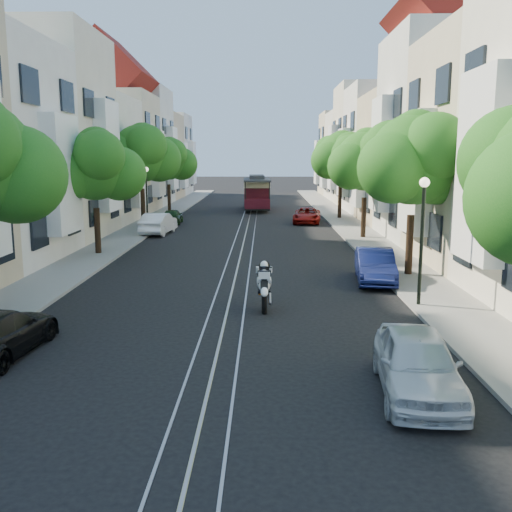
{
  "coord_description": "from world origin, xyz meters",
  "views": [
    {
      "loc": [
        1.18,
        -14.34,
        4.94
      ],
      "look_at": [
        0.89,
        6.97,
        1.2
      ],
      "focal_mm": 40.0,
      "sensor_mm": 36.0,
      "label": 1
    }
  ],
  "objects_px": {
    "lamp_east": "(423,222)",
    "tree_w_d": "(169,160)",
    "tree_w_c": "(142,154)",
    "lamp_west": "(147,190)",
    "sportbike_rider": "(264,282)",
    "tree_e_b": "(415,161)",
    "tree_e_d": "(342,157)",
    "tree_e_c": "(366,162)",
    "cable_car": "(257,191)",
    "parked_car_e_mid": "(375,266)",
    "tree_w_b": "(95,167)",
    "parked_car_e_far": "(307,215)",
    "parked_car_e_near": "(417,363)",
    "parked_car_w_mid": "(158,223)",
    "parked_car_w_far": "(172,216)"
  },
  "relations": [
    {
      "from": "tree_e_b",
      "to": "parked_car_w_mid",
      "type": "xyz_separation_m",
      "value": [
        -12.86,
        13.0,
        -4.04
      ]
    },
    {
      "from": "lamp_east",
      "to": "parked_car_e_far",
      "type": "height_order",
      "value": "lamp_east"
    },
    {
      "from": "tree_e_b",
      "to": "tree_w_d",
      "type": "distance_m",
      "value": 30.6
    },
    {
      "from": "tree_w_b",
      "to": "cable_car",
      "type": "distance_m",
      "value": 26.16
    },
    {
      "from": "tree_w_c",
      "to": "parked_car_e_far",
      "type": "bearing_deg",
      "value": 15.58
    },
    {
      "from": "tree_w_c",
      "to": "parked_car_e_far",
      "type": "distance_m",
      "value": 12.79
    },
    {
      "from": "parked_car_e_far",
      "to": "tree_e_b",
      "type": "bearing_deg",
      "value": -74.75
    },
    {
      "from": "parked_car_w_mid",
      "to": "parked_car_w_far",
      "type": "xyz_separation_m",
      "value": [
        0.0,
        5.62,
        -0.12
      ]
    },
    {
      "from": "tree_w_c",
      "to": "tree_w_d",
      "type": "bearing_deg",
      "value": 90.0
    },
    {
      "from": "tree_e_c",
      "to": "lamp_west",
      "type": "bearing_deg",
      "value": 171.51
    },
    {
      "from": "tree_w_c",
      "to": "parked_car_w_mid",
      "type": "height_order",
      "value": "tree_w_c"
    },
    {
      "from": "tree_e_d",
      "to": "parked_car_e_mid",
      "type": "distance_m",
      "value": 23.49
    },
    {
      "from": "tree_w_d",
      "to": "parked_car_e_mid",
      "type": "bearing_deg",
      "value": -65.58
    },
    {
      "from": "cable_car",
      "to": "sportbike_rider",
      "type": "bearing_deg",
      "value": -90.63
    },
    {
      "from": "lamp_west",
      "to": "sportbike_rider",
      "type": "xyz_separation_m",
      "value": [
        7.49,
        -18.09,
        -1.97
      ]
    },
    {
      "from": "tree_e_d",
      "to": "parked_car_w_mid",
      "type": "xyz_separation_m",
      "value": [
        -12.86,
        -9.0,
        -4.18
      ]
    },
    {
      "from": "cable_car",
      "to": "parked_car_e_near",
      "type": "height_order",
      "value": "cable_car"
    },
    {
      "from": "cable_car",
      "to": "parked_car_w_mid",
      "type": "bearing_deg",
      "value": -111.64
    },
    {
      "from": "cable_car",
      "to": "parked_car_w_far",
      "type": "bearing_deg",
      "value": -120.2
    },
    {
      "from": "parked_car_e_mid",
      "to": "parked_car_w_far",
      "type": "xyz_separation_m",
      "value": [
        -11.2,
        19.67,
        -0.1
      ]
    },
    {
      "from": "tree_w_c",
      "to": "parked_car_e_far",
      "type": "relative_size",
      "value": 1.69
    },
    {
      "from": "lamp_east",
      "to": "parked_car_e_near",
      "type": "xyz_separation_m",
      "value": [
        -1.9,
        -6.96,
        -2.17
      ]
    },
    {
      "from": "tree_e_b",
      "to": "tree_e_d",
      "type": "relative_size",
      "value": 0.98
    },
    {
      "from": "parked_car_e_near",
      "to": "lamp_west",
      "type": "bearing_deg",
      "value": 118.79
    },
    {
      "from": "parked_car_e_mid",
      "to": "lamp_east",
      "type": "bearing_deg",
      "value": -74.15
    },
    {
      "from": "tree_e_d",
      "to": "parked_car_e_mid",
      "type": "xyz_separation_m",
      "value": [
        -1.66,
        -23.06,
        -4.21
      ]
    },
    {
      "from": "tree_e_d",
      "to": "lamp_west",
      "type": "bearing_deg",
      "value": -146.5
    },
    {
      "from": "sportbike_rider",
      "to": "parked_car_e_far",
      "type": "xyz_separation_m",
      "value": [
        3.21,
        24.28,
        -0.29
      ]
    },
    {
      "from": "lamp_east",
      "to": "parked_car_e_near",
      "type": "relative_size",
      "value": 1.04
    },
    {
      "from": "tree_e_c",
      "to": "lamp_west",
      "type": "height_order",
      "value": "tree_e_c"
    },
    {
      "from": "tree_e_c",
      "to": "parked_car_e_mid",
      "type": "distance_m",
      "value": 12.79
    },
    {
      "from": "lamp_east",
      "to": "cable_car",
      "type": "height_order",
      "value": "lamp_east"
    },
    {
      "from": "lamp_east",
      "to": "tree_w_d",
      "type": "bearing_deg",
      "value": 112.8
    },
    {
      "from": "lamp_west",
      "to": "parked_car_w_far",
      "type": "xyz_separation_m",
      "value": [
        0.7,
        5.59,
        -2.28
      ]
    },
    {
      "from": "tree_w_d",
      "to": "parked_car_w_far",
      "type": "bearing_deg",
      "value": -79.6
    },
    {
      "from": "tree_w_c",
      "to": "tree_w_d",
      "type": "relative_size",
      "value": 1.09
    },
    {
      "from": "tree_e_d",
      "to": "tree_w_b",
      "type": "relative_size",
      "value": 1.09
    },
    {
      "from": "tree_e_c",
      "to": "tree_w_d",
      "type": "distance_m",
      "value": 21.53
    },
    {
      "from": "lamp_east",
      "to": "lamp_west",
      "type": "xyz_separation_m",
      "value": [
        -12.6,
        18.0,
        0.0
      ]
    },
    {
      "from": "cable_car",
      "to": "parked_car_e_near",
      "type": "distance_m",
      "value": 42.01
    },
    {
      "from": "tree_e_b",
      "to": "cable_car",
      "type": "bearing_deg",
      "value": 102.75
    },
    {
      "from": "lamp_east",
      "to": "parked_car_w_far",
      "type": "bearing_deg",
      "value": 116.77
    },
    {
      "from": "lamp_west",
      "to": "parked_car_e_near",
      "type": "distance_m",
      "value": 27.24
    },
    {
      "from": "tree_e_c",
      "to": "tree_w_b",
      "type": "xyz_separation_m",
      "value": [
        -14.4,
        -6.0,
        -0.2
      ]
    },
    {
      "from": "tree_w_d",
      "to": "parked_car_w_far",
      "type": "height_order",
      "value": "tree_w_d"
    },
    {
      "from": "tree_w_b",
      "to": "parked_car_e_near",
      "type": "relative_size",
      "value": 1.57
    },
    {
      "from": "lamp_west",
      "to": "parked_car_e_mid",
      "type": "distance_m",
      "value": 18.56
    },
    {
      "from": "sportbike_rider",
      "to": "parked_car_w_far",
      "type": "xyz_separation_m",
      "value": [
        -6.79,
        23.68,
        -0.31
      ]
    },
    {
      "from": "tree_e_b",
      "to": "lamp_east",
      "type": "xyz_separation_m",
      "value": [
        -0.96,
        -4.98,
        -1.89
      ]
    },
    {
      "from": "tree_e_c",
      "to": "cable_car",
      "type": "distance_m",
      "value": 20.26
    }
  ]
}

